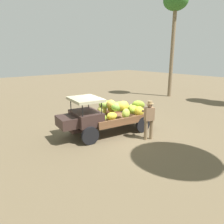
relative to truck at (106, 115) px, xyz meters
name	(u,v)px	position (x,y,z in m)	size (l,w,h in m)	color
ground_plane	(115,130)	(-0.64, -0.04, -0.92)	(60.00, 60.00, 0.00)	brown
truck	(106,115)	(0.00, 0.00, 0.00)	(4.61, 2.30, 1.82)	#372622
farmer	(149,118)	(-1.00, 1.77, 0.07)	(0.56, 0.53, 1.74)	#8A6F50
forest_tree_4	(175,6)	(-10.20, -3.65, 6.50)	(2.00, 2.00, 8.64)	#7A664B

